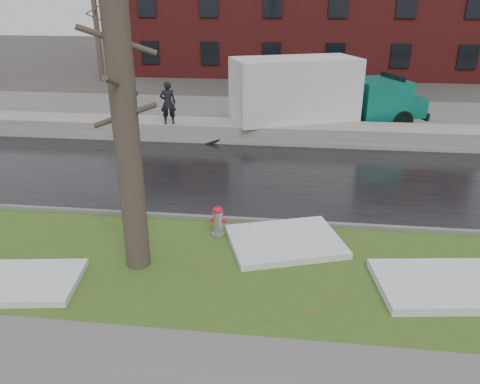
# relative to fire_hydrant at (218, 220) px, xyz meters

# --- Properties ---
(ground) EXTENTS (120.00, 120.00, 0.00)m
(ground) POSITION_rel_fire_hydrant_xyz_m (0.04, -0.16, -0.47)
(ground) COLOR #47423D
(ground) RESTS_ON ground
(verge) EXTENTS (60.00, 4.50, 0.04)m
(verge) POSITION_rel_fire_hydrant_xyz_m (0.04, -1.41, -0.45)
(verge) COLOR #334F1A
(verge) RESTS_ON ground
(road) EXTENTS (60.00, 7.00, 0.03)m
(road) POSITION_rel_fire_hydrant_xyz_m (0.04, 4.34, -0.46)
(road) COLOR black
(road) RESTS_ON ground
(parking_lot) EXTENTS (60.00, 9.00, 0.03)m
(parking_lot) POSITION_rel_fire_hydrant_xyz_m (0.04, 12.84, -0.46)
(parking_lot) COLOR slate
(parking_lot) RESTS_ON ground
(curb) EXTENTS (60.00, 0.15, 0.14)m
(curb) POSITION_rel_fire_hydrant_xyz_m (0.04, 0.84, -0.40)
(curb) COLOR slate
(curb) RESTS_ON ground
(snowbank) EXTENTS (60.00, 1.60, 0.75)m
(snowbank) POSITION_rel_fire_hydrant_xyz_m (0.04, 8.54, -0.10)
(snowbank) COLOR #A8A399
(snowbank) RESTS_ON ground
(brick_building) EXTENTS (26.00, 12.00, 10.00)m
(brick_building) POSITION_rel_fire_hydrant_xyz_m (2.04, 29.84, 4.53)
(brick_building) COLOR maroon
(brick_building) RESTS_ON ground
(bg_tree_left) EXTENTS (1.40, 1.62, 6.50)m
(bg_tree_left) POSITION_rel_fire_hydrant_xyz_m (-11.96, 21.84, 2.86)
(bg_tree_left) COLOR brown
(bg_tree_left) RESTS_ON ground
(bg_tree_center) EXTENTS (1.40, 1.62, 6.50)m
(bg_tree_center) POSITION_rel_fire_hydrant_xyz_m (-5.96, 25.84, 2.86)
(bg_tree_center) COLOR brown
(bg_tree_center) RESTS_ON ground
(fire_hydrant) EXTENTS (0.39, 0.34, 0.81)m
(fire_hydrant) POSITION_rel_fire_hydrant_xyz_m (0.00, 0.00, 0.00)
(fire_hydrant) COLOR gray
(fire_hydrant) RESTS_ON verge
(tree) EXTENTS (1.37, 1.63, 6.58)m
(tree) POSITION_rel_fire_hydrant_xyz_m (-1.55, -1.56, 2.89)
(tree) COLOR brown
(tree) RESTS_ON verge
(box_truck) EXTENTS (9.67, 5.21, 3.27)m
(box_truck) POSITION_rel_fire_hydrant_xyz_m (2.63, 9.91, 1.26)
(box_truck) COLOR black
(box_truck) RESTS_ON ground
(worker) EXTENTS (0.72, 0.58, 1.74)m
(worker) POSITION_rel_fire_hydrant_xyz_m (-3.35, 7.94, 1.15)
(worker) COLOR black
(worker) RESTS_ON snowbank
(snow_patch_near) EXTENTS (3.11, 2.73, 0.16)m
(snow_patch_near) POSITION_rel_fire_hydrant_xyz_m (1.69, -0.26, -0.35)
(snow_patch_near) COLOR white
(snow_patch_near) RESTS_ON verge
(snow_patch_far) EXTENTS (2.40, 1.90, 0.14)m
(snow_patch_far) POSITION_rel_fire_hydrant_xyz_m (-3.63, -2.66, -0.36)
(snow_patch_far) COLOR white
(snow_patch_far) RESTS_ON verge
(snow_patch_side) EXTENTS (3.02, 2.17, 0.18)m
(snow_patch_side) POSITION_rel_fire_hydrant_xyz_m (5.04, -1.73, -0.34)
(snow_patch_side) COLOR white
(snow_patch_side) RESTS_ON verge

